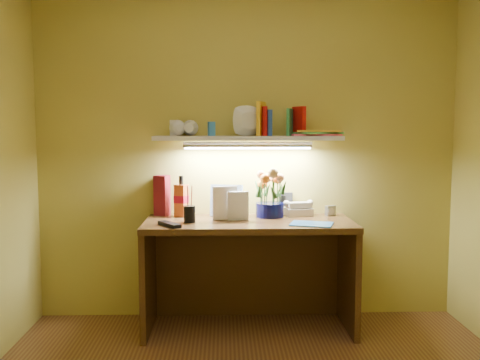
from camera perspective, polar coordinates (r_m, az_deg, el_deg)
name	(u,v)px	position (r m, az deg, el deg)	size (l,w,h in m)	color
desk	(249,275)	(3.68, 0.95, -10.11)	(1.40, 0.60, 0.75)	#39210F
flower_bouquet	(270,192)	(3.73, 3.20, -1.34)	(0.22, 0.22, 0.34)	#07093C
telephone	(298,208)	(3.82, 6.24, -2.97)	(0.18, 0.14, 0.11)	beige
desk_clock	(330,211)	(3.84, 9.62, -3.24)	(0.07, 0.04, 0.07)	#B0B0B5
whisky_bottle	(181,196)	(3.77, -6.28, -1.72)	(0.08, 0.08, 0.29)	#B6481A
whisky_box	(162,195)	(3.84, -8.31, -1.63)	(0.09, 0.09, 0.29)	maroon
pen_cup	(190,208)	(3.54, -5.41, -3.02)	(0.08, 0.08, 0.19)	black
art_card	(226,201)	(3.75, -1.47, -2.21)	(0.22, 0.04, 0.22)	silver
tv_remote	(169,224)	(3.42, -7.53, -4.71)	(0.06, 0.20, 0.02)	black
blue_folder	(312,224)	(3.48, 7.64, -4.67)	(0.26, 0.19, 0.01)	#337CC7
desk_book_a	(213,203)	(3.59, -2.94, -2.52)	(0.17, 0.02, 0.23)	white
desk_book_b	(228,206)	(3.58, -1.33, -2.80)	(0.14, 0.01, 0.20)	silver
wall_shelf	(253,133)	(3.73, 1.44, 5.07)	(1.32, 0.34, 0.27)	silver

